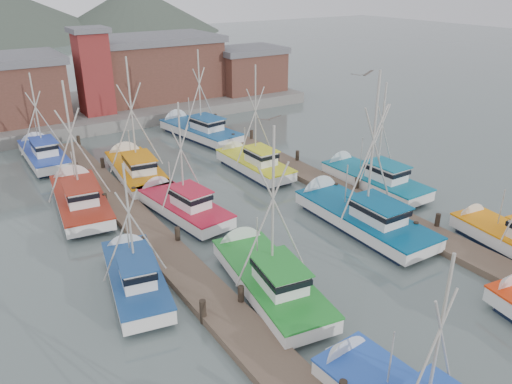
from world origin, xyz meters
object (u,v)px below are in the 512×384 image
boat_12 (135,169)px  boat_8 (179,205)px  lookout_tower (93,71)px  boat_4 (265,276)px

boat_12 → boat_8: bearing=-83.1°
lookout_tower → boat_8: size_ratio=0.98×
boat_4 → boat_12: (-0.12, 17.80, 0.00)m
boat_8 → boat_12: bearing=82.8°
lookout_tower → boat_12: (-2.23, -16.44, -4.87)m
boat_4 → boat_12: size_ratio=0.94×
boat_12 → boat_4: bearing=-83.4°
lookout_tower → boat_12: size_ratio=0.84×
boat_4 → boat_8: size_ratio=1.10×
boat_4 → boat_12: bearing=99.2°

